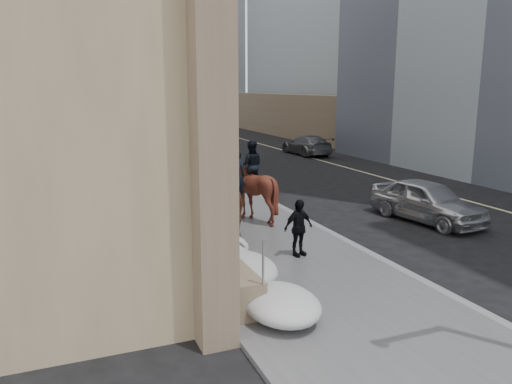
% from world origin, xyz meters
% --- Properties ---
extents(ground, '(140.00, 140.00, 0.00)m').
position_xyz_m(ground, '(0.00, 0.00, 0.00)').
color(ground, black).
rests_on(ground, ground).
extents(sidewalk, '(5.00, 80.00, 0.12)m').
position_xyz_m(sidewalk, '(0.00, 10.00, 0.06)').
color(sidewalk, '#4E4F51').
rests_on(sidewalk, ground).
extents(curb, '(0.24, 80.00, 0.12)m').
position_xyz_m(curb, '(2.62, 10.00, 0.06)').
color(curb, slate).
rests_on(curb, ground).
extents(lane_line, '(0.15, 70.00, 0.01)m').
position_xyz_m(lane_line, '(10.50, 10.00, 0.01)').
color(lane_line, '#BFB78C').
rests_on(lane_line, ground).
extents(limestone_building, '(6.10, 44.00, 18.00)m').
position_xyz_m(limestone_building, '(-5.26, 19.96, 8.90)').
color(limestone_building, '#948161').
rests_on(limestone_building, ground).
extents(far_podium, '(2.00, 80.00, 4.00)m').
position_xyz_m(far_podium, '(15.50, 10.00, 2.00)').
color(far_podium, '#74604A').
rests_on(far_podium, ground).
extents(bg_building_mid, '(30.00, 12.00, 28.00)m').
position_xyz_m(bg_building_mid, '(4.00, 60.00, 14.00)').
color(bg_building_mid, slate).
rests_on(bg_building_mid, ground).
extents(bg_building_far, '(24.00, 12.00, 20.00)m').
position_xyz_m(bg_building_far, '(-6.00, 72.00, 10.00)').
color(bg_building_far, gray).
rests_on(bg_building_far, ground).
extents(streetlight_mid, '(1.71, 0.24, 8.00)m').
position_xyz_m(streetlight_mid, '(2.74, 14.00, 4.58)').
color(streetlight_mid, '#2D2D30').
rests_on(streetlight_mid, ground).
extents(streetlight_far, '(1.71, 0.24, 8.00)m').
position_xyz_m(streetlight_far, '(2.74, 34.00, 4.58)').
color(streetlight_far, '#2D2D30').
rests_on(streetlight_far, ground).
extents(traffic_signal, '(4.10, 0.22, 6.00)m').
position_xyz_m(traffic_signal, '(2.07, 22.00, 4.00)').
color(traffic_signal, '#2D2D30').
rests_on(traffic_signal, ground).
extents(snow_bank, '(1.70, 18.10, 0.76)m').
position_xyz_m(snow_bank, '(-1.42, 8.11, 0.47)').
color(snow_bank, '#B8BBBF').
rests_on(snow_bank, sidewalk).
extents(mounted_horse_left, '(1.29, 2.40, 2.64)m').
position_xyz_m(mounted_horse_left, '(-0.15, 4.15, 1.16)').
color(mounted_horse_left, '#4D2B17').
rests_on(mounted_horse_left, sidewalk).
extents(mounted_horse_right, '(2.39, 2.52, 2.76)m').
position_xyz_m(mounted_horse_right, '(0.82, 5.31, 1.31)').
color(mounted_horse_right, '#4B1E15').
rests_on(mounted_horse_right, sidewalk).
extents(pedestrian, '(0.99, 0.56, 1.58)m').
position_xyz_m(pedestrian, '(0.62, 1.29, 0.91)').
color(pedestrian, black).
rests_on(pedestrian, sidewalk).
extents(car_silver, '(2.38, 4.58, 1.49)m').
position_xyz_m(car_silver, '(6.66, 3.21, 0.74)').
color(car_silver, '#B5B7BD').
rests_on(car_silver, ground).
extents(car_grey, '(2.06, 4.78, 1.37)m').
position_xyz_m(car_grey, '(10.97, 20.67, 0.68)').
color(car_grey, slate).
rests_on(car_grey, ground).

